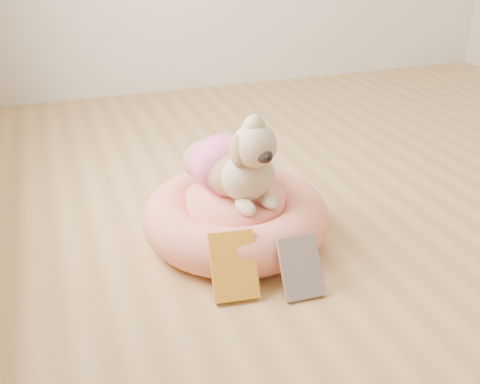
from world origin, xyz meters
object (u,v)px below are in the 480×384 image
object	(u,v)px
book_white	(301,267)
pet_bed	(236,216)
dog	(235,150)
book_yellow	(234,266)

from	to	relation	value
book_white	pet_bed	bearing A→B (deg)	104.26
dog	book_yellow	world-z (taller)	dog
pet_bed	book_yellow	size ratio (longest dim) A/B	3.16
book_yellow	book_white	xyz separation A→B (m)	(0.21, -0.07, -0.01)
pet_bed	book_yellow	xyz separation A→B (m)	(-0.13, -0.34, 0.01)
pet_bed	book_white	distance (m)	0.42
pet_bed	book_white	bearing A→B (deg)	-78.09
pet_bed	book_yellow	world-z (taller)	book_yellow
pet_bed	dog	world-z (taller)	dog
book_yellow	book_white	bearing A→B (deg)	-11.18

